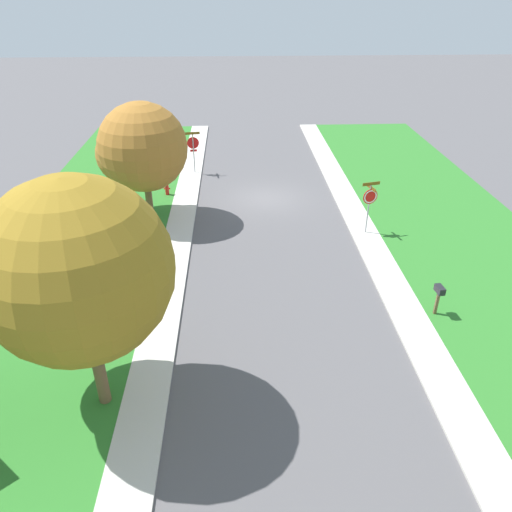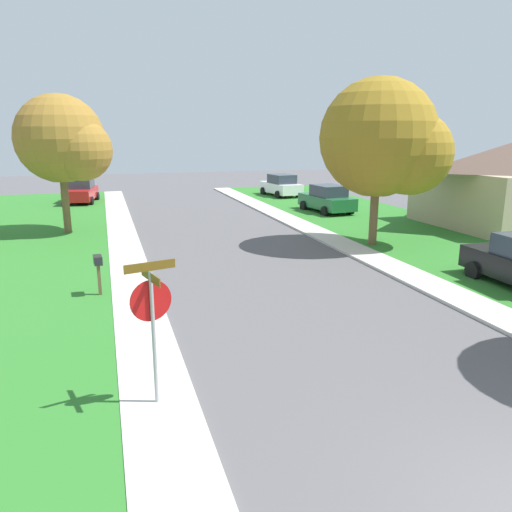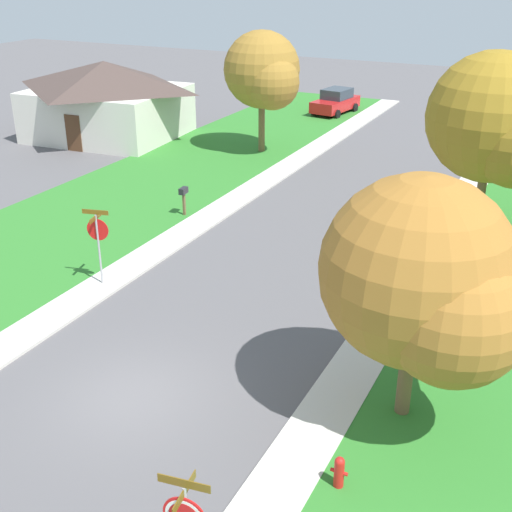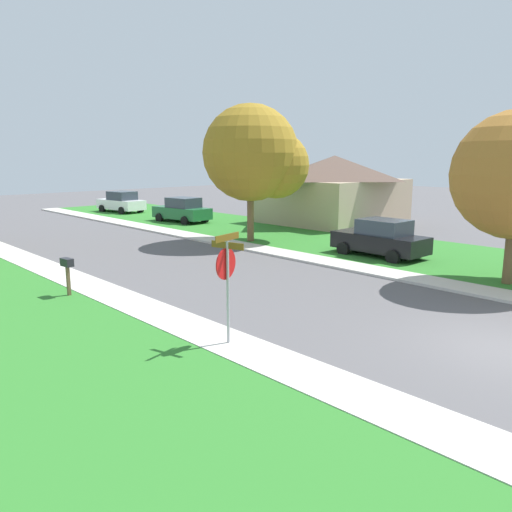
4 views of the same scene
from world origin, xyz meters
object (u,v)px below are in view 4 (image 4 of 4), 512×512
Objects in this scene: house_right_setback at (334,188)px; car_white_across_road at (121,202)px; car_black_far_down_street at (381,239)px; car_green_near_corner at (182,210)px; mailbox at (67,267)px; stop_sign_far_corner at (227,271)px; tree_sidewalk_mid at (257,156)px.

car_white_across_road is at bearing 116.09° from house_right_setback.
car_black_far_down_street is 12.42m from house_right_setback.
car_green_near_corner is 18.93m from mailbox.
car_white_across_road is (12.70, 28.49, -1.01)m from stop_sign_far_corner.
car_black_far_down_street is 0.48× the size of house_right_setback.
tree_sidewalk_mid is (-1.76, -9.41, 3.68)m from car_green_near_corner.
tree_sidewalk_mid is (-1.77, -17.97, 3.68)m from car_white_across_road.
stop_sign_far_corner is 0.64× the size of car_black_far_down_street.
tree_sidewalk_mid is at bearing 43.92° from stop_sign_far_corner.
mailbox is (-11.93, -3.67, -3.54)m from tree_sidewalk_mid.
stop_sign_far_corner is 2.11× the size of mailbox.
car_white_across_road is at bearing 88.74° from car_black_far_down_street.
car_white_across_road is 1.03× the size of car_black_far_down_street.
stop_sign_far_corner is 23.65m from car_green_near_corner.
tree_sidewalk_mid is at bearing -95.62° from car_white_across_road.
mailbox is (-0.99, 6.86, -0.88)m from stop_sign_far_corner.
car_green_near_corner is at bearing 79.39° from tree_sidewalk_mid.
stop_sign_far_corner is 15.41m from tree_sidewalk_mid.
car_green_near_corner and car_white_across_road have the same top height.
house_right_setback is at bearing 48.14° from car_black_far_down_street.
stop_sign_far_corner is at bearing -147.85° from house_right_setback.
mailbox is at bearing -122.34° from car_white_across_road.
car_black_far_down_street is (12.15, 3.63, -1.01)m from stop_sign_far_corner.
house_right_setback is at bearing 13.58° from tree_sidewalk_mid.
tree_sidewalk_mid reaches higher than car_green_near_corner.
mailbox is (-13.69, -21.63, 0.14)m from car_white_across_road.
car_green_near_corner is at bearing 137.19° from house_right_setback.
stop_sign_far_corner is 0.30× the size of house_right_setback.
tree_sidewalk_mid reaches higher than car_black_far_down_street.
house_right_setback reaches higher than car_white_across_road.
car_black_far_down_street is 3.32× the size of mailbox.
car_white_across_road is 18.42m from tree_sidewalk_mid.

